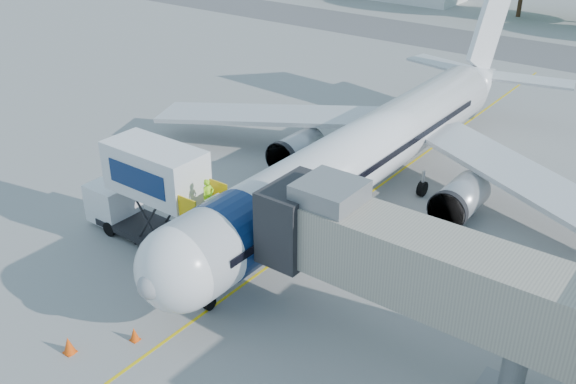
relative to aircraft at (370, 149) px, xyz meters
The scene contains 8 objects.
ground 5.07m from the aircraft, 90.00° to the right, with size 160.00×160.00×0.00m, color gray.
guidance_line 5.06m from the aircraft, 90.00° to the right, with size 0.15×70.00×0.01m, color yellow.
taxiway_strip 37.99m from the aircraft, 90.00° to the left, with size 120.00×10.00×0.01m, color #59595B.
aircraft is the anchor object (origin of this frame).
jet_bridge 13.77m from the aircraft, 54.30° to the right, with size 13.90×3.20×6.60m.
catering_hiloader 12.77m from the aircraft, 119.41° to the right, with size 8.54×2.44×5.50m.
safety_cone_a 19.42m from the aircraft, 97.65° to the right, with size 0.48×0.48×0.77m.
safety_cone_b 17.23m from the aircraft, 93.54° to the right, with size 0.39×0.39×0.63m.
Camera 1 is at (16.46, -25.64, 17.64)m, focal length 40.00 mm.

